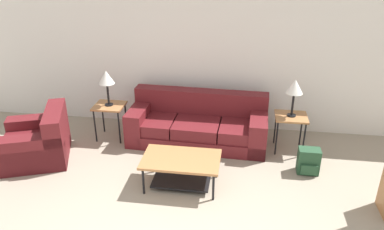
{
  "coord_description": "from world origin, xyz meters",
  "views": [
    {
      "loc": [
        0.6,
        -2.44,
        3.12
      ],
      "look_at": [
        -0.11,
        2.5,
        0.8
      ],
      "focal_mm": 35.0,
      "sensor_mm": 36.0,
      "label": 1
    }
  ],
  "objects": [
    {
      "name": "couch",
      "position": [
        -0.11,
        3.19,
        0.3
      ],
      "size": [
        2.32,
        1.0,
        0.82
      ],
      "color": "maroon",
      "rests_on": "ground_plane"
    },
    {
      "name": "side_table_left",
      "position": [
        -1.61,
        3.1,
        0.54
      ],
      "size": [
        0.5,
        0.46,
        0.61
      ],
      "color": "#A87042",
      "rests_on": "ground_plane"
    },
    {
      "name": "coffee_table",
      "position": [
        -0.17,
        1.86,
        0.32
      ],
      "size": [
        1.06,
        0.65,
        0.44
      ],
      "color": "#A87042",
      "rests_on": "ground_plane"
    },
    {
      "name": "side_table_right",
      "position": [
        1.39,
        3.1,
        0.54
      ],
      "size": [
        0.5,
        0.46,
        0.61
      ],
      "color": "#A87042",
      "rests_on": "ground_plane"
    },
    {
      "name": "armchair",
      "position": [
        -2.49,
        2.27,
        0.28
      ],
      "size": [
        1.21,
        1.24,
        0.8
      ],
      "color": "maroon",
      "rests_on": "ground_plane"
    },
    {
      "name": "backpack",
      "position": [
        1.62,
        2.45,
        0.19
      ],
      "size": [
        0.31,
        0.28,
        0.39
      ],
      "color": "#23472D",
      "rests_on": "ground_plane"
    },
    {
      "name": "table_lamp_left",
      "position": [
        -1.61,
        3.1,
        1.09
      ],
      "size": [
        0.26,
        0.26,
        0.61
      ],
      "color": "black",
      "rests_on": "side_table_left"
    },
    {
      "name": "table_lamp_right",
      "position": [
        1.39,
        3.1,
        1.09
      ],
      "size": [
        0.26,
        0.26,
        0.61
      ],
      "color": "black",
      "rests_on": "side_table_right"
    },
    {
      "name": "wall_back",
      "position": [
        0.0,
        3.84,
        1.3
      ],
      "size": [
        8.89,
        0.06,
        2.6
      ],
      "color": "white",
      "rests_on": "ground_plane"
    }
  ]
}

